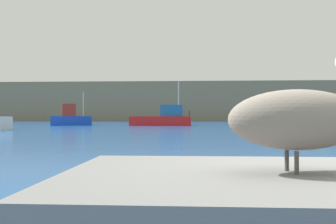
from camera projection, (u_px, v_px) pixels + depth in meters
name	position (u px, v px, depth m)	size (l,w,h in m)	color
hillside_backdrop	(196.00, 102.00, 81.25)	(140.00, 13.16, 8.06)	#7F755B
pelican	(300.00, 118.00, 2.59)	(1.29, 0.61, 0.84)	gray
fishing_boat_blue	(71.00, 118.00, 44.45)	(4.92, 3.06, 3.96)	blue
fishing_boat_red	(163.00, 118.00, 43.56)	(7.08, 2.60, 5.14)	red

